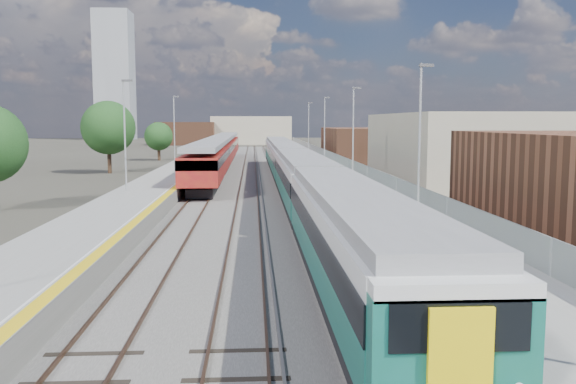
{
  "coord_description": "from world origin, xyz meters",
  "views": [
    {
      "loc": [
        -1.6,
        -7.64,
        5.7
      ],
      "look_at": [
        0.14,
        22.53,
        2.2
      ],
      "focal_mm": 38.0,
      "sensor_mm": 36.0,
      "label": 1
    }
  ],
  "objects": [
    {
      "name": "tree_c",
      "position": [
        -15.44,
        83.08,
        3.54
      ],
      "size": [
        4.16,
        4.16,
        5.64
      ],
      "color": "#382619",
      "rests_on": "ground"
    },
    {
      "name": "ballast_bed",
      "position": [
        -2.25,
        52.5,
        0.03
      ],
      "size": [
        10.5,
        155.0,
        0.06
      ],
      "primitive_type": "cube",
      "color": "#565451",
      "rests_on": "ground"
    },
    {
      "name": "red_train",
      "position": [
        -5.5,
        64.85,
        2.23
      ],
      "size": [
        2.98,
        60.49,
        3.77
      ],
      "color": "black",
      "rests_on": "ground"
    },
    {
      "name": "tree_b",
      "position": [
        -17.46,
        60.62,
        5.03
      ],
      "size": [
        5.89,
        5.89,
        7.98
      ],
      "color": "#382619",
      "rests_on": "ground"
    },
    {
      "name": "buildings",
      "position": [
        -18.12,
        138.6,
        10.7
      ],
      "size": [
        72.0,
        185.5,
        40.0
      ],
      "color": "brown",
      "rests_on": "ground"
    },
    {
      "name": "tracks",
      "position": [
        -1.65,
        54.18,
        0.11
      ],
      "size": [
        8.96,
        160.0,
        0.17
      ],
      "color": "#4C3323",
      "rests_on": "ground"
    },
    {
      "name": "platform_right",
      "position": [
        5.28,
        52.49,
        0.54
      ],
      "size": [
        4.7,
        155.0,
        8.52
      ],
      "color": "slate",
      "rests_on": "ground"
    },
    {
      "name": "ground",
      "position": [
        0.0,
        50.0,
        0.0
      ],
      "size": [
        320.0,
        320.0,
        0.0
      ],
      "primitive_type": "plane",
      "color": "#47443A",
      "rests_on": "ground"
    },
    {
      "name": "platform_left",
      "position": [
        -9.05,
        52.49,
        0.52
      ],
      "size": [
        4.3,
        155.0,
        8.52
      ],
      "color": "slate",
      "rests_on": "ground"
    },
    {
      "name": "tree_d",
      "position": [
        23.68,
        59.39,
        3.4
      ],
      "size": [
        4.0,
        4.0,
        5.42
      ],
      "color": "#382619",
      "rests_on": "ground"
    },
    {
      "name": "green_train",
      "position": [
        1.5,
        39.18,
        2.12
      ],
      "size": [
        2.74,
        76.22,
        3.01
      ],
      "color": "black",
      "rests_on": "ground"
    }
  ]
}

